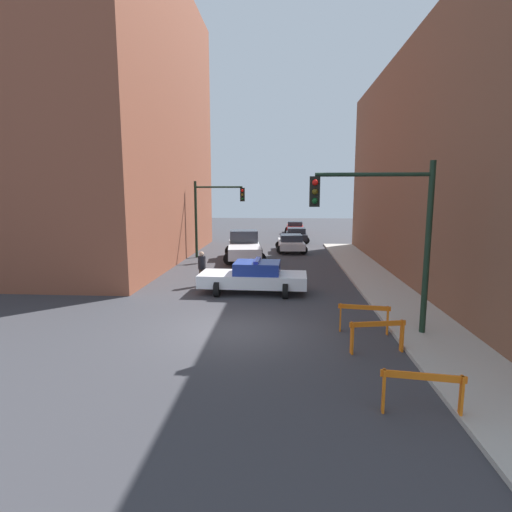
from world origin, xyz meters
TOP-DOWN VIEW (x-y plane):
  - ground_plane at (0.00, 0.00)m, footprint 120.00×120.00m
  - sidewalk_right at (6.20, 0.00)m, footprint 2.40×44.00m
  - building_corner_left at (-12.00, 14.00)m, footprint 14.00×20.00m
  - traffic_light_near at (4.73, -0.06)m, footprint 3.64×0.35m
  - traffic_light_far at (-3.30, 14.66)m, footprint 3.44×0.35m
  - police_car at (0.30, 5.00)m, footprint 4.76×2.47m
  - white_truck at (-1.03, 13.82)m, footprint 3.05×5.60m
  - parked_car_near at (2.14, 17.96)m, footprint 2.43×4.39m
  - parked_car_mid at (2.73, 24.03)m, footprint 2.28×4.31m
  - parked_car_far at (2.84, 32.32)m, footprint 2.34×4.34m
  - pedestrian_crossing at (-2.28, 6.17)m, footprint 0.48×0.48m
  - barrier_front at (4.33, -4.69)m, footprint 1.59×0.35m
  - barrier_mid at (4.19, -1.51)m, footprint 1.58×0.44m
  - barrier_back at (4.14, 0.09)m, footprint 1.59×0.37m

SIDE VIEW (x-z plane):
  - ground_plane at x=0.00m, z-range 0.00..0.00m
  - sidewalk_right at x=6.20m, z-range 0.00..0.12m
  - barrier_front at x=4.33m, z-range 0.17..1.07m
  - barrier_mid at x=4.19m, z-range 0.17..1.07m
  - barrier_back at x=4.14m, z-range 0.17..1.07m
  - parked_car_near at x=2.14m, z-range 0.02..1.33m
  - parked_car_mid at x=2.73m, z-range 0.02..1.33m
  - parked_car_far at x=2.84m, z-range 0.02..1.33m
  - police_car at x=0.30m, z-range -0.04..1.48m
  - pedestrian_crossing at x=-2.28m, z-range 0.03..1.69m
  - white_truck at x=-1.03m, z-range -0.04..1.86m
  - traffic_light_far at x=-3.30m, z-range 0.80..6.00m
  - traffic_light_near at x=4.73m, z-range 0.93..6.13m
  - building_corner_left at x=-12.00m, z-range 0.00..18.03m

